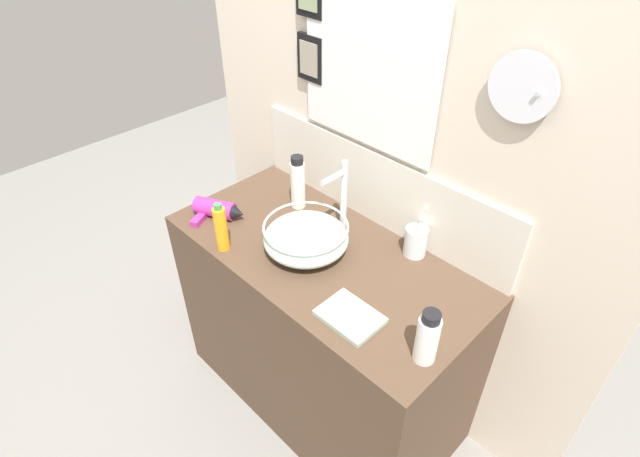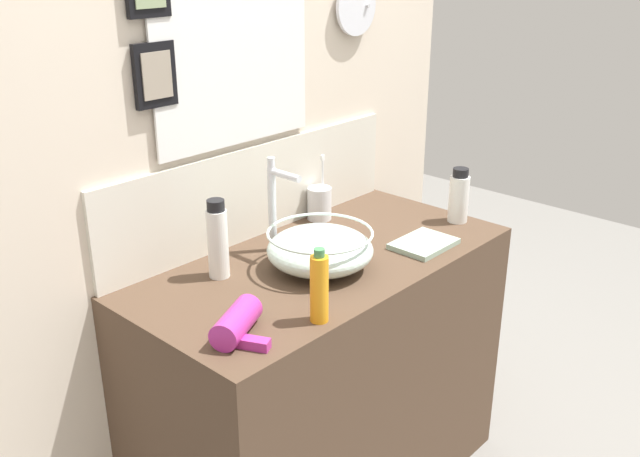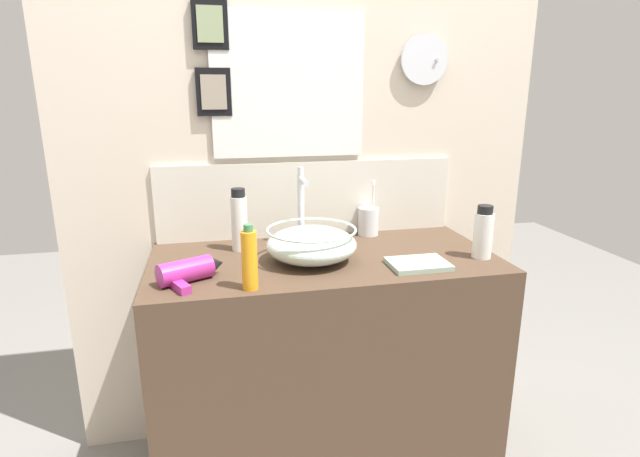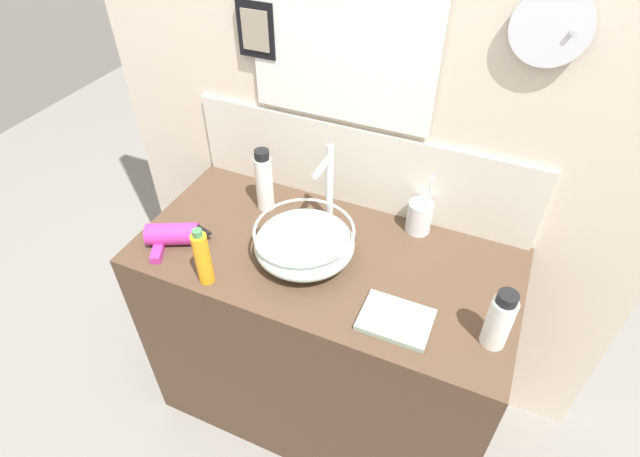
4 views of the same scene
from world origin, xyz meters
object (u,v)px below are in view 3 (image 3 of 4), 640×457
at_px(hair_drier, 190,271).
at_px(lotion_bottle, 249,259).
at_px(toothbrush_cup, 368,221).
at_px(soap_dispenser, 239,221).
at_px(spray_bottle, 483,233).
at_px(hand_towel, 418,264).
at_px(glass_bowl_sink, 312,244).
at_px(faucet, 302,202).

height_order(hair_drier, lotion_bottle, lotion_bottle).
relative_size(hair_drier, toothbrush_cup, 0.98).
xyz_separation_m(toothbrush_cup, soap_dispenser, (-0.50, -0.09, 0.05)).
height_order(spray_bottle, lotion_bottle, lotion_bottle).
xyz_separation_m(hair_drier, hand_towel, (0.71, -0.02, -0.02)).
relative_size(toothbrush_cup, spray_bottle, 1.19).
bearing_deg(glass_bowl_sink, hair_drier, -165.36).
bearing_deg(toothbrush_cup, soap_dispenser, -169.89).
xyz_separation_m(glass_bowl_sink, hand_towel, (0.32, -0.12, -0.05)).
bearing_deg(hair_drier, faucet, 35.68).
relative_size(glass_bowl_sink, hair_drier, 1.42).
bearing_deg(spray_bottle, hair_drier, -179.18).
xyz_separation_m(lotion_bottle, hand_towel, (0.54, 0.07, -0.08)).
bearing_deg(spray_bottle, lotion_bottle, -172.00).
xyz_separation_m(soap_dispenser, lotion_bottle, (0.00, -0.36, -0.02)).
bearing_deg(hand_towel, toothbrush_cup, 96.77).
height_order(glass_bowl_sink, hand_towel, glass_bowl_sink).
bearing_deg(hand_towel, glass_bowl_sink, 158.86).
xyz_separation_m(spray_bottle, soap_dispenser, (-0.79, 0.25, 0.02)).
distance_m(toothbrush_cup, hand_towel, 0.39).
distance_m(glass_bowl_sink, toothbrush_cup, 0.38).
bearing_deg(soap_dispenser, faucet, 1.82).
xyz_separation_m(glass_bowl_sink, spray_bottle, (0.56, -0.09, 0.03)).
relative_size(toothbrush_cup, lotion_bottle, 1.13).
relative_size(faucet, spray_bottle, 1.58).
relative_size(glass_bowl_sink, hand_towel, 1.59).
bearing_deg(lotion_bottle, faucet, 59.78).
bearing_deg(toothbrush_cup, glass_bowl_sink, -137.12).
distance_m(glass_bowl_sink, lotion_bottle, 0.29).
bearing_deg(toothbrush_cup, hand_towel, -83.23).
xyz_separation_m(toothbrush_cup, lotion_bottle, (-0.49, -0.45, 0.03)).
distance_m(spray_bottle, soap_dispenser, 0.83).
bearing_deg(soap_dispenser, toothbrush_cup, 10.11).
relative_size(faucet, hand_towel, 1.52).
height_order(hair_drier, toothbrush_cup, toothbrush_cup).
distance_m(glass_bowl_sink, hand_towel, 0.35).
height_order(spray_bottle, hand_towel, spray_bottle).
distance_m(soap_dispenser, lotion_bottle, 0.37).
xyz_separation_m(spray_bottle, hand_towel, (-0.24, -0.04, -0.08)).
distance_m(faucet, spray_bottle, 0.63).
xyz_separation_m(hair_drier, spray_bottle, (0.95, 0.01, 0.05)).
relative_size(lotion_bottle, hand_towel, 1.02).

